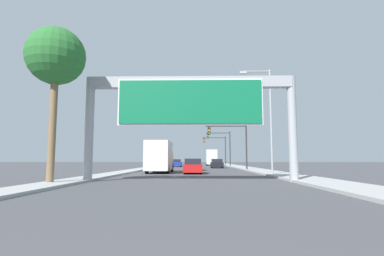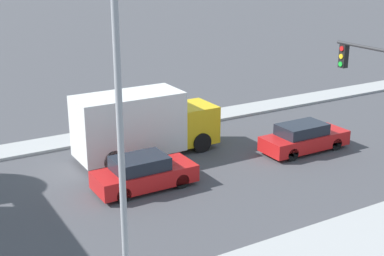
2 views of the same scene
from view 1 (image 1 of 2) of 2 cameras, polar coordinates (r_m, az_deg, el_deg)
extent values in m
cube|color=#A8A8A8|center=(61.29, 8.03, -7.15)|extent=(3.00, 120.00, 0.15)
cube|color=#A8A8A8|center=(61.36, -6.13, -7.18)|extent=(2.00, 120.00, 0.15)
cylinder|color=#9EA0A5|center=(20.19, -18.98, -0.15)|extent=(0.55, 0.55, 6.67)
cylinder|color=#9EA0A5|center=(19.86, 18.59, -0.07)|extent=(0.55, 0.55, 6.67)
cube|color=#9EA0A5|center=(19.49, -0.35, 8.65)|extent=(12.90, 0.60, 0.70)
cube|color=white|center=(18.90, -0.38, 4.98)|extent=(9.12, 0.08, 2.96)
cube|color=#0F6B42|center=(18.85, -0.38, 5.01)|extent=(8.92, 0.16, 2.76)
cube|color=red|center=(29.79, 0.21, -7.63)|extent=(1.78, 4.34, 0.73)
cube|color=#1E232D|center=(29.56, 0.20, -6.39)|extent=(1.57, 2.25, 0.56)
cylinder|color=black|center=(31.16, -1.20, -7.96)|extent=(0.22, 0.64, 0.64)
cylinder|color=black|center=(31.13, 1.70, -7.96)|extent=(0.22, 0.64, 0.64)
cylinder|color=black|center=(28.47, -1.42, -8.15)|extent=(0.22, 0.64, 0.64)
cylinder|color=black|center=(28.45, 1.75, -8.15)|extent=(0.22, 0.64, 0.64)
cube|color=red|center=(38.68, 0.44, -7.25)|extent=(1.71, 4.62, 0.72)
cube|color=#1E232D|center=(38.44, 0.43, -6.31)|extent=(1.50, 2.40, 0.55)
cylinder|color=black|center=(40.14, -0.61, -7.51)|extent=(0.22, 0.64, 0.64)
cylinder|color=black|center=(40.12, 1.54, -7.51)|extent=(0.22, 0.64, 0.64)
cylinder|color=black|center=(37.27, -0.75, -7.63)|extent=(0.22, 0.64, 0.64)
cylinder|color=black|center=(37.25, 1.56, -7.63)|extent=(0.22, 0.64, 0.64)
cube|color=black|center=(48.91, 4.73, -6.96)|extent=(1.89, 4.72, 0.73)
cube|color=#1E232D|center=(48.66, 4.74, -6.21)|extent=(1.66, 2.46, 0.56)
cylinder|color=black|center=(50.33, 3.67, -7.19)|extent=(0.22, 0.64, 0.64)
cylinder|color=black|center=(50.43, 5.58, -7.17)|extent=(0.22, 0.64, 0.64)
cylinder|color=black|center=(47.40, 3.82, -7.26)|extent=(0.22, 0.64, 0.64)
cylinder|color=black|center=(47.51, 5.85, -7.24)|extent=(0.22, 0.64, 0.64)
cube|color=navy|center=(56.32, -2.92, -6.86)|extent=(1.73, 4.39, 0.69)
cube|color=#1E232D|center=(56.09, -2.93, -6.24)|extent=(1.52, 2.28, 0.53)
cylinder|color=black|center=(57.73, -3.57, -7.03)|extent=(0.22, 0.64, 0.64)
cylinder|color=black|center=(57.63, -2.07, -7.04)|extent=(0.22, 0.64, 0.64)
cylinder|color=black|center=(55.02, -3.81, -7.08)|extent=(0.22, 0.64, 0.64)
cylinder|color=black|center=(54.91, -2.23, -7.09)|extent=(0.22, 0.64, 0.64)
cube|color=yellow|center=(34.43, -5.53, -6.20)|extent=(2.14, 1.99, 1.89)
cube|color=silver|center=(30.90, -6.29, -5.27)|extent=(2.32, 5.12, 2.92)
cylinder|color=black|center=(34.48, -7.26, -7.42)|extent=(0.28, 1.00, 1.00)
cylinder|color=black|center=(34.24, -3.85, -7.47)|extent=(0.28, 1.00, 1.00)
cylinder|color=black|center=(29.80, -8.61, -7.64)|extent=(0.28, 1.00, 1.00)
cylinder|color=black|center=(29.53, -4.66, -7.70)|extent=(0.28, 1.00, 1.00)
cube|color=red|center=(71.31, 3.61, -6.01)|extent=(2.13, 2.02, 2.08)
cube|color=silver|center=(67.72, 3.74, -5.54)|extent=(2.32, 5.19, 3.20)
cylinder|color=black|center=(71.18, 2.79, -6.69)|extent=(0.28, 1.00, 1.00)
cylinder|color=black|center=(71.27, 4.44, -6.68)|extent=(0.28, 1.00, 1.00)
cylinder|color=black|center=(66.39, 2.91, -6.74)|extent=(0.28, 1.00, 1.00)
cylinder|color=black|center=(66.48, 4.68, -6.73)|extent=(0.28, 1.00, 1.00)
cylinder|color=#2D2D30|center=(39.38, 10.33, -3.54)|extent=(0.20, 0.20, 6.01)
cylinder|color=#2D2D30|center=(39.26, 6.48, 0.36)|extent=(5.23, 0.14, 0.14)
cube|color=black|center=(39.05, 3.28, -0.48)|extent=(0.35, 0.28, 1.05)
cylinder|color=red|center=(38.93, 3.28, 0.05)|extent=(0.22, 0.04, 0.22)
cylinder|color=yellow|center=(38.90, 3.28, -0.46)|extent=(0.22, 0.04, 0.22)
cylinder|color=green|center=(38.86, 3.29, -0.97)|extent=(0.22, 0.04, 0.22)
cylinder|color=#2D2D30|center=(59.21, 7.25, -3.96)|extent=(0.20, 0.20, 6.86)
cylinder|color=#2D2D30|center=(59.20, 4.95, -0.95)|extent=(4.69, 0.14, 0.14)
cube|color=black|center=(59.06, 3.05, -1.51)|extent=(0.35, 0.28, 1.05)
cylinder|color=red|center=(58.93, 3.05, -1.16)|extent=(0.22, 0.04, 0.22)
cylinder|color=yellow|center=(58.90, 3.05, -1.50)|extent=(0.22, 0.04, 0.22)
cylinder|color=green|center=(58.87, 3.06, -1.84)|extent=(0.22, 0.04, 0.22)
cylinder|color=#2D2D30|center=(69.16, 6.38, -4.34)|extent=(0.20, 0.20, 6.64)
cylinder|color=#2D2D30|center=(69.12, 4.18, -1.86)|extent=(5.27, 0.14, 0.14)
cube|color=black|center=(69.00, 2.34, -2.34)|extent=(0.35, 0.28, 1.05)
cylinder|color=red|center=(68.87, 2.35, -2.04)|extent=(0.22, 0.04, 0.22)
cylinder|color=yellow|center=(68.84, 2.35, -2.33)|extent=(0.22, 0.04, 0.22)
cylinder|color=green|center=(68.82, 2.35, -2.62)|extent=(0.22, 0.04, 0.22)
cylinder|color=brown|center=(18.63, -24.99, 1.58)|extent=(0.41, 0.41, 7.34)
sphere|color=#286B2D|center=(19.42, -24.50, 12.38)|extent=(3.33, 3.33, 3.33)
cylinder|color=#9EA0A5|center=(26.88, 14.83, 1.16)|extent=(0.18, 0.18, 9.29)
cylinder|color=#9EA0A5|center=(27.54, 12.16, 10.48)|extent=(2.35, 0.12, 0.12)
cube|color=#B2B2A8|center=(27.31, 9.70, 10.35)|extent=(0.60, 0.28, 0.20)
camera|label=2|loc=(29.08, 41.58, 11.90)|focal=50.00mm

